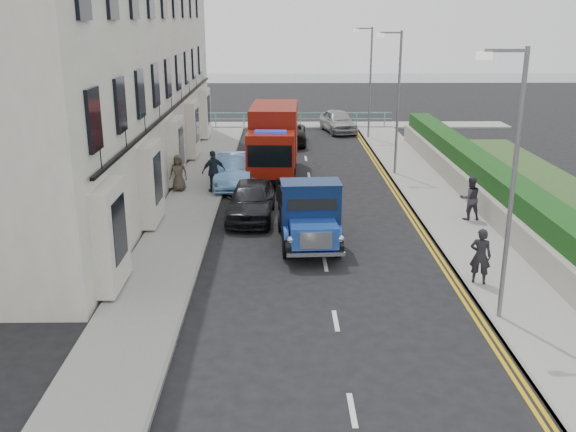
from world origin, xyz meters
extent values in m
plane|color=black|center=(0.00, 0.00, 0.00)|extent=(120.00, 120.00, 0.00)
cube|color=gray|center=(-5.20, 9.00, 0.06)|extent=(2.40, 38.00, 0.12)
cube|color=gray|center=(5.30, 9.00, 0.06)|extent=(2.60, 38.00, 0.12)
cube|color=gray|center=(0.00, 29.00, 0.06)|extent=(30.00, 2.50, 0.12)
plane|color=slate|center=(0.00, 60.00, 0.00)|extent=(120.00, 120.00, 0.00)
cube|color=white|center=(-9.50, 13.00, 7.00)|extent=(6.00, 30.00, 14.00)
cube|color=black|center=(-6.35, 13.00, 3.60)|extent=(0.12, 28.00, 0.10)
cube|color=#B2AD9E|center=(6.60, 9.00, 0.55)|extent=(0.30, 28.00, 1.00)
cube|color=#164716|center=(7.30, 9.00, 0.95)|extent=(1.20, 28.00, 1.70)
cube|color=#59B2A5|center=(0.00, 28.20, 1.08)|extent=(13.00, 0.08, 0.06)
cube|color=#59B2A5|center=(0.00, 28.20, 0.65)|extent=(13.00, 0.06, 0.05)
cylinder|color=slate|center=(4.30, -2.00, 3.50)|extent=(0.12, 0.12, 7.00)
cube|color=slate|center=(3.80, -2.00, 6.90)|extent=(1.00, 0.08, 0.08)
cube|color=beige|center=(3.30, -2.00, 6.78)|extent=(0.35, 0.18, 0.18)
cylinder|color=slate|center=(4.30, 14.00, 3.50)|extent=(0.12, 0.12, 7.00)
cube|color=slate|center=(3.80, 14.00, 6.90)|extent=(1.00, 0.08, 0.08)
cube|color=beige|center=(3.30, 14.00, 6.78)|extent=(0.35, 0.18, 0.18)
cylinder|color=slate|center=(4.30, 24.00, 3.50)|extent=(0.12, 0.12, 7.00)
cube|color=slate|center=(3.80, 24.00, 6.90)|extent=(1.00, 0.08, 0.08)
cube|color=beige|center=(3.30, 24.00, 6.78)|extent=(0.35, 0.18, 0.18)
cylinder|color=black|center=(-1.25, 2.67, 0.47)|extent=(0.30, 0.95, 0.93)
cylinder|color=black|center=(0.46, 2.76, 0.47)|extent=(0.30, 0.95, 0.93)
cylinder|color=black|center=(-1.40, 5.39, 0.47)|extent=(0.30, 0.95, 0.93)
cylinder|color=black|center=(0.31, 5.48, 0.47)|extent=(0.30, 0.95, 0.93)
cube|color=black|center=(-0.47, 4.08, 0.60)|extent=(2.10, 4.76, 0.18)
cube|color=#214DB5|center=(-0.37, 2.28, 0.95)|extent=(1.57, 1.34, 0.70)
cube|color=silver|center=(-0.34, 1.63, 0.95)|extent=(1.02, 0.13, 0.53)
cube|color=#0F2351|center=(-0.43, 3.40, 1.51)|extent=(2.01, 1.27, 1.70)
cube|color=black|center=(-0.53, 5.24, 0.83)|extent=(2.19, 2.83, 0.12)
cylinder|color=black|center=(-2.82, 11.53, 0.49)|extent=(0.33, 1.00, 0.99)
cylinder|color=black|center=(-0.93, 11.45, 0.49)|extent=(0.33, 1.00, 0.99)
cylinder|color=black|center=(-2.69, 14.32, 0.49)|extent=(0.33, 1.00, 0.99)
cylinder|color=black|center=(-0.81, 14.23, 0.49)|extent=(0.33, 1.00, 0.99)
cylinder|color=black|center=(-2.61, 16.29, 0.49)|extent=(0.33, 1.00, 0.99)
cylinder|color=black|center=(-0.72, 16.21, 0.49)|extent=(0.33, 1.00, 0.99)
cube|color=black|center=(-1.77, 13.83, 0.67)|extent=(2.34, 6.37, 0.22)
cube|color=maroon|center=(-1.87, 11.49, 1.62)|extent=(2.23, 1.80, 1.98)
cube|color=black|center=(-1.91, 10.67, 1.71)|extent=(1.98, 0.16, 0.99)
cube|color=maroon|center=(-1.73, 14.81, 2.07)|extent=(2.45, 4.77, 2.70)
imported|color=black|center=(-2.60, 7.00, 0.74)|extent=(1.97, 4.44, 1.48)
imported|color=#659DDA|center=(-3.60, 12.00, 0.75)|extent=(1.70, 4.57, 1.49)
imported|color=#AEACB1|center=(-3.28, 12.00, 0.61)|extent=(2.11, 4.34, 1.22)
imported|color=black|center=(-1.00, 22.51, 0.70)|extent=(2.44, 5.06, 1.39)
imported|color=#9D9CA0|center=(2.54, 26.48, 0.76)|extent=(2.64, 4.73, 1.52)
imported|color=black|center=(4.40, 0.19, 0.96)|extent=(0.72, 0.60, 1.69)
imported|color=#37333E|center=(5.85, 6.35, 0.97)|extent=(0.90, 0.74, 1.70)
imported|color=#1A2430|center=(-4.40, 10.56, 1.05)|extent=(1.18, 0.89, 1.87)
imported|color=#493E34|center=(-6.00, 10.75, 0.95)|extent=(0.84, 0.58, 1.65)
camera|label=1|loc=(-1.45, -17.24, 7.68)|focal=40.00mm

